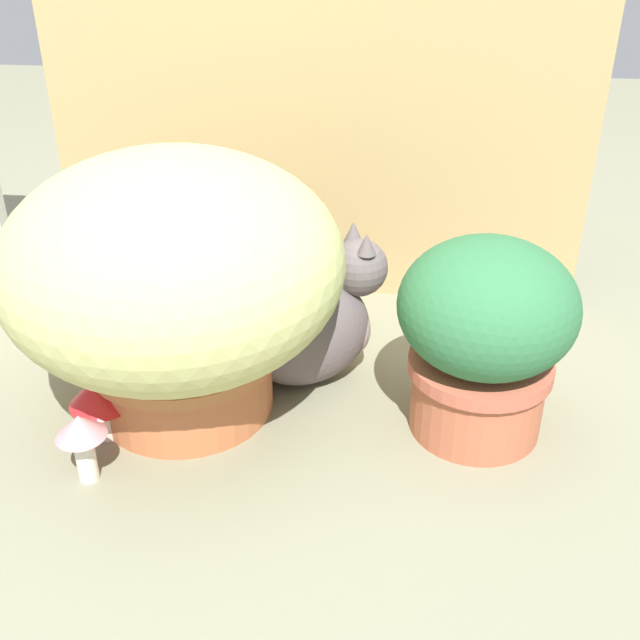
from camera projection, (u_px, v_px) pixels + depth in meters
name	position (u px, v px, depth m)	size (l,w,h in m)	color
ground_plane	(265.00, 421.00, 1.39)	(6.00, 6.00, 0.00)	gray
cardboard_backdrop	(318.00, 133.00, 1.66)	(1.19, 0.03, 0.76)	tan
grass_planter	(175.00, 277.00, 1.30)	(0.59, 0.59, 0.49)	#B9663D
leafy_planter	(484.00, 333.00, 1.28)	(0.30, 0.30, 0.36)	#B35D3F
cat	(313.00, 324.00, 1.45)	(0.39, 0.27, 0.32)	#5F5456
mushroom_ornament_pink	(81.00, 434.00, 1.21)	(0.08, 0.08, 0.13)	silver
mushroom_ornament_red	(101.00, 393.00, 1.31)	(0.11, 0.11, 0.13)	silver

